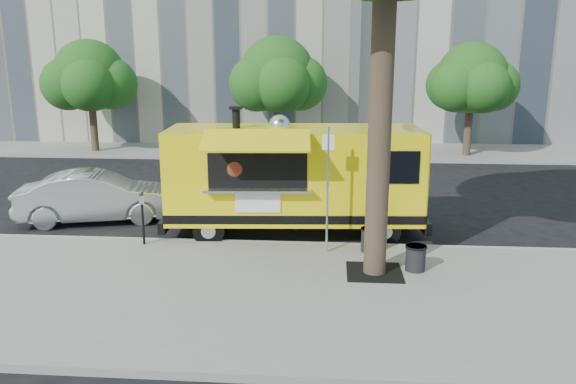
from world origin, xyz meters
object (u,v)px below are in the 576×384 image
object	(u,v)px
food_truck	(293,177)
trash_bin_left	(370,239)
far_tree_a	(90,76)
trash_bin_right	(416,257)
parking_meter	(142,212)
far_tree_c	(472,78)
sign_post	(328,183)
sedan	(98,197)
far_tree_b	(277,75)

from	to	relation	value
food_truck	trash_bin_left	size ratio (longest dim) A/B	12.24
far_tree_a	trash_bin_right	xyz separation A→B (m)	(13.50, -14.90, -3.32)
parking_meter	food_truck	size ratio (longest dim) A/B	0.19
far_tree_c	trash_bin_right	distance (m)	16.00
food_truck	trash_bin_right	size ratio (longest dim) A/B	12.46
sign_post	trash_bin_left	distance (m)	1.74
parking_meter	far_tree_a	bearing A→B (deg)	117.15
far_tree_a	food_truck	bearing A→B (deg)	-48.77
sign_post	trash_bin_right	bearing A→B (deg)	-28.34
far_tree_a	sign_post	bearing A→B (deg)	-50.17
far_tree_a	sedan	xyz separation A→B (m)	(4.86, -11.30, -3.04)
far_tree_b	trash_bin_left	bearing A→B (deg)	-75.73
parking_meter	food_truck	bearing A→B (deg)	22.68
parking_meter	food_truck	distance (m)	3.99
sign_post	trash_bin_left	world-z (taller)	sign_post
far_tree_b	sedan	distance (m)	12.79
far_tree_a	far_tree_c	bearing A→B (deg)	0.32
far_tree_a	sedan	world-z (taller)	far_tree_a
parking_meter	far_tree_b	bearing A→B (deg)	81.90
sign_post	food_truck	bearing A→B (deg)	118.13
trash_bin_left	sedan	bearing A→B (deg)	162.48
far_tree_c	trash_bin_left	world-z (taller)	far_tree_c
far_tree_b	sedan	bearing A→B (deg)	-109.48
trash_bin_left	trash_bin_right	xyz separation A→B (m)	(0.90, -1.16, -0.01)
food_truck	far_tree_a	bearing A→B (deg)	127.35
far_tree_a	far_tree_b	world-z (taller)	far_tree_b
food_truck	parking_meter	bearing A→B (deg)	-161.20
trash_bin_left	food_truck	bearing A→B (deg)	140.74
food_truck	trash_bin_left	bearing A→B (deg)	-43.14
far_tree_c	food_truck	bearing A→B (deg)	-121.06
far_tree_c	sedan	size ratio (longest dim) A/B	1.17
sign_post	trash_bin_right	size ratio (longest dim) A/B	5.29
food_truck	trash_bin_left	distance (m)	2.79
sedan	trash_bin_right	bearing A→B (deg)	-127.35
far_tree_a	food_truck	distance (m)	16.28
far_tree_c	food_truck	size ratio (longest dim) A/B	0.74
parking_meter	sedan	bearing A→B (deg)	132.25
far_tree_c	trash_bin_right	bearing A→B (deg)	-106.70
food_truck	trash_bin_right	xyz separation A→B (m)	(2.87, -2.77, -1.16)
far_tree_c	sedan	bearing A→B (deg)	-139.06
far_tree_a	far_tree_c	size ratio (longest dim) A/B	1.03
parking_meter	trash_bin_right	bearing A→B (deg)	-10.90
far_tree_b	parking_meter	bearing A→B (deg)	-98.10
far_tree_a	parking_meter	size ratio (longest dim) A/B	4.01
sedan	trash_bin_right	xyz separation A→B (m)	(8.64, -3.60, -0.28)
sedan	trash_bin_left	xyz separation A→B (m)	(7.73, -2.44, -0.27)
sign_post	parking_meter	distance (m)	4.64
sign_post	trash_bin_left	xyz separation A→B (m)	(1.05, 0.11, -1.39)
far_tree_c	trash_bin_left	bearing A→B (deg)	-111.33
far_tree_b	trash_bin_right	xyz separation A→B (m)	(4.50, -15.30, -3.38)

